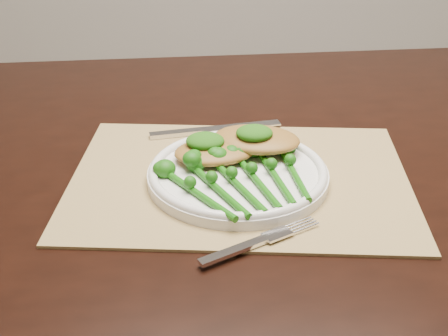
{
  "coord_description": "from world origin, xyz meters",
  "views": [
    {
      "loc": [
        -0.13,
        -0.99,
        1.19
      ],
      "look_at": [
        -0.14,
        -0.24,
        0.78
      ],
      "focal_mm": 50.0,
      "sensor_mm": 36.0,
      "label": 1
    }
  ],
  "objects_px": {
    "dinner_plate": "(238,173)",
    "chicken_fillet_left": "(215,151)",
    "placemat": "(240,179)",
    "broccolini_bundle": "(248,184)",
    "dining_table": "(280,324)"
  },
  "relations": [
    {
      "from": "placemat",
      "to": "chicken_fillet_left",
      "type": "xyz_separation_m",
      "value": [
        -0.04,
        0.03,
        0.03
      ]
    },
    {
      "from": "dinner_plate",
      "to": "chicken_fillet_left",
      "type": "xyz_separation_m",
      "value": [
        -0.03,
        0.04,
        0.02
      ]
    },
    {
      "from": "dining_table",
      "to": "chicken_fillet_left",
      "type": "distance_m",
      "value": 0.43
    },
    {
      "from": "dinner_plate",
      "to": "broccolini_bundle",
      "type": "distance_m",
      "value": 0.05
    },
    {
      "from": "chicken_fillet_left",
      "to": "placemat",
      "type": "bearing_deg",
      "value": -54.78
    },
    {
      "from": "placemat",
      "to": "broccolini_bundle",
      "type": "bearing_deg",
      "value": -76.1
    },
    {
      "from": "chicken_fillet_left",
      "to": "broccolini_bundle",
      "type": "distance_m",
      "value": 0.09
    },
    {
      "from": "placemat",
      "to": "dinner_plate",
      "type": "bearing_deg",
      "value": -108.14
    },
    {
      "from": "dinner_plate",
      "to": "chicken_fillet_left",
      "type": "relative_size",
      "value": 2.12
    },
    {
      "from": "broccolini_bundle",
      "to": "chicken_fillet_left",
      "type": "bearing_deg",
      "value": 94.36
    },
    {
      "from": "dining_table",
      "to": "placemat",
      "type": "distance_m",
      "value": 0.4
    },
    {
      "from": "placemat",
      "to": "dining_table",
      "type": "bearing_deg",
      "value": 56.03
    },
    {
      "from": "broccolini_bundle",
      "to": "dining_table",
      "type": "bearing_deg",
      "value": 41.37
    },
    {
      "from": "dining_table",
      "to": "chicken_fillet_left",
      "type": "relative_size",
      "value": 14.12
    },
    {
      "from": "dining_table",
      "to": "dinner_plate",
      "type": "relative_size",
      "value": 6.67
    }
  ]
}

